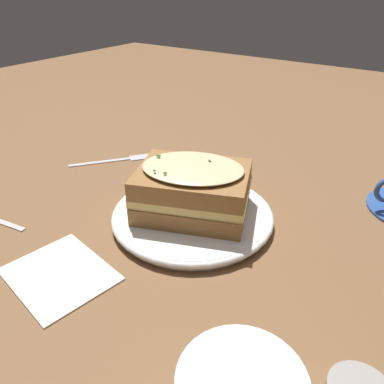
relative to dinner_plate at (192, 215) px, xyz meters
name	(u,v)px	position (x,y,z in m)	size (l,w,h in m)	color
ground_plane	(190,222)	(0.00, -0.01, -0.01)	(2.40, 2.40, 0.00)	brown
dinner_plate	(192,215)	(0.00, 0.00, 0.00)	(0.23, 0.23, 0.02)	white
sandwich	(192,189)	(0.00, 0.00, 0.04)	(0.18, 0.16, 0.08)	olive
fork	(130,158)	(-0.22, 0.10, -0.01)	(0.13, 0.16, 0.00)	silver
napkin	(60,274)	(-0.06, -0.19, -0.01)	(0.12, 0.10, 0.00)	silver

